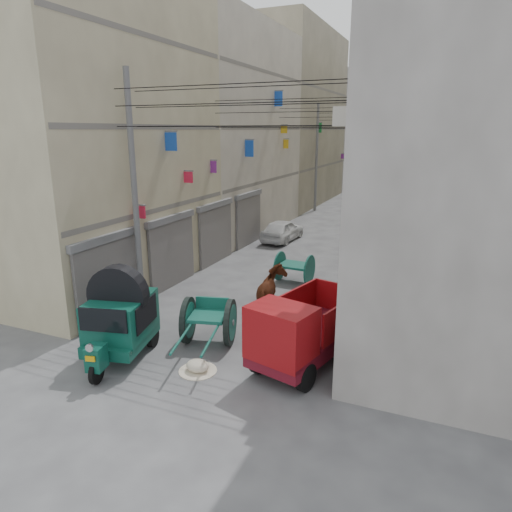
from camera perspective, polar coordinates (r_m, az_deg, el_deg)
The scene contains 18 objects.
ground at distance 10.67m, azimuth -17.90°, elevation -20.17°, with size 140.00×140.00×0.00m, color #464648.
building_row_left at distance 42.83m, azimuth 4.13°, elevation 15.92°, with size 8.00×62.00×14.00m.
building_row_right at distance 40.51m, azimuth 26.77°, elevation 14.40°, with size 8.00×62.00×14.00m.
end_cap_building at distance 72.59m, azimuth 19.01°, elevation 14.98°, with size 22.00×10.00×13.00m, color gray.
shutters_left at distance 20.00m, azimuth -7.50°, elevation 2.04°, with size 0.18×14.40×2.88m.
signboards at distance 28.77m, azimuth 11.02°, elevation 9.88°, with size 8.22×40.52×5.67m.
ac_units at distance 14.27m, azimuth 14.23°, elevation 20.43°, with size 0.70×6.55×3.35m.
utility_poles at distance 24.20m, azimuth 8.69°, elevation 10.34°, with size 7.40×22.20×8.00m.
overhead_cables at distance 21.61m, azimuth 7.16°, elevation 17.14°, with size 7.40×22.52×1.12m.
auto_rickshaw at distance 13.08m, azimuth -16.64°, elevation -7.29°, with size 2.05×2.93×1.99m.
tonga_cart at distance 13.55m, azimuth -5.92°, elevation -7.99°, with size 1.87×3.22×1.37m.
mini_truck at distance 12.01m, azimuth 5.40°, elevation -9.87°, with size 2.43×3.85×2.01m.
second_cart at distance 18.85m, azimuth 4.83°, elevation -1.35°, with size 1.46×1.31×1.22m.
feed_sack at distance 12.32m, azimuth -7.31°, elevation -13.45°, with size 0.62×0.50×0.31m, color beige.
horse at distance 15.23m, azimuth 1.95°, elevation -4.72°, with size 0.90×1.98×1.67m, color #5C2715.
distant_car_white at distance 25.93m, azimuth 3.32°, elevation 3.25°, with size 1.46×3.63×1.24m, color silver.
distant_car_grey at distance 37.13m, azimuth 16.04°, elevation 6.29°, with size 1.18×3.39×1.12m, color #515653.
distant_car_green at distance 41.46m, azimuth 13.90°, elevation 7.49°, with size 1.85×4.54×1.32m, color #1F5B43.
Camera 1 is at (6.05, -6.34, 6.09)m, focal length 32.00 mm.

